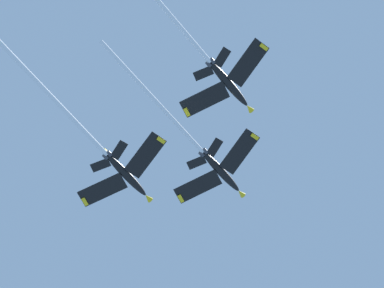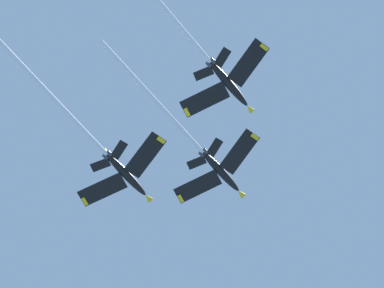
{
  "view_description": "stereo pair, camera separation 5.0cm",
  "coord_description": "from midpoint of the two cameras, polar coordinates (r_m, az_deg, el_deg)",
  "views": [
    {
      "loc": [
        -14.42,
        0.31,
        1.84
      ],
      "look_at": [
        8.24,
        4.28,
        167.72
      ],
      "focal_mm": 82.28,
      "sensor_mm": 36.0,
      "label": 1
    },
    {
      "loc": [
        -14.43,
        0.36,
        1.84
      ],
      "look_at": [
        8.24,
        4.28,
        167.72
      ],
      "focal_mm": 82.28,
      "sensor_mm": 36.0,
      "label": 2
    }
  ],
  "objects": [
    {
      "name": "jet_lead",
      "position": [
        168.01,
        0.66,
        -0.46
      ],
      "size": [
        35.64,
        25.97,
        17.13
      ],
      "color": "black"
    },
    {
      "name": "jet_left_wing",
      "position": [
        164.73,
        -5.81,
        -0.4
      ],
      "size": [
        37.3,
        26.11,
        17.16
      ],
      "color": "black"
    },
    {
      "name": "jet_right_wing",
      "position": [
        161.45,
        0.65,
        5.96
      ],
      "size": [
        39.53,
        28.22,
        18.31
      ],
      "color": "black"
    }
  ]
}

